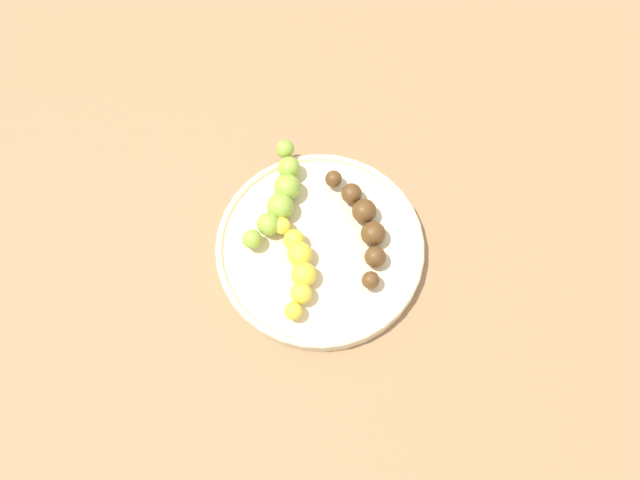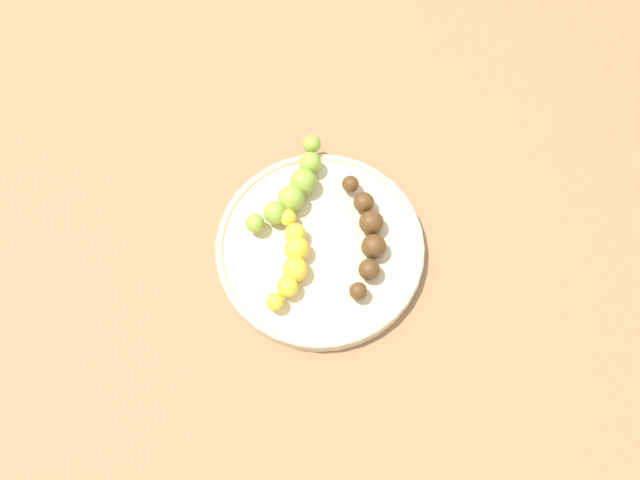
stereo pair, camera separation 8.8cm
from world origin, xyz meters
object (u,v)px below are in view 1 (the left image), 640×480
at_px(fruit_bowl, 320,248).
at_px(banana_yellow, 298,266).
at_px(banana_overripe, 364,224).
at_px(banana_green, 280,196).

bearing_deg(fruit_bowl, banana_yellow, 15.61).
relative_size(banana_overripe, banana_green, 1.22).
xyz_separation_m(banana_yellow, banana_green, (-0.04, -0.10, 0.00)).
height_order(fruit_bowl, banana_overripe, banana_overripe).
distance_m(banana_yellow, banana_overripe, 0.10).
distance_m(banana_yellow, banana_green, 0.10).
height_order(banana_yellow, banana_green, banana_green).
bearing_deg(banana_yellow, banana_green, 96.71).
xyz_separation_m(banana_overripe, banana_green, (0.07, -0.10, 0.00)).
bearing_deg(banana_green, banana_yellow, -58.59).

